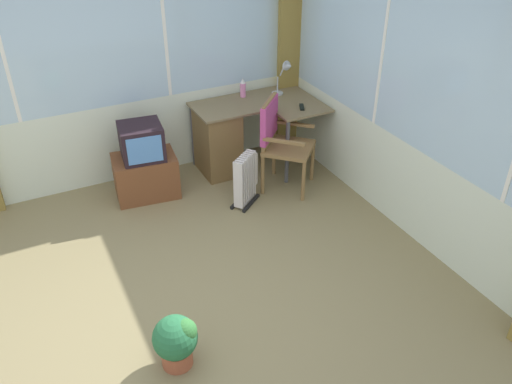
{
  "coord_description": "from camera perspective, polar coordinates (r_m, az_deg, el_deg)",
  "views": [
    {
      "loc": [
        -0.84,
        -2.91,
        3.06
      ],
      "look_at": [
        0.83,
        0.4,
        0.72
      ],
      "focal_mm": 37.12,
      "sensor_mm": 36.0,
      "label": 1
    }
  ],
  "objects": [
    {
      "name": "spray_bottle",
      "position": [
        6.04,
        -1.42,
        11.15
      ],
      "size": [
        0.06,
        0.06,
        0.22
      ],
      "color": "pink",
      "rests_on": "desk"
    },
    {
      "name": "space_heater",
      "position": [
        5.42,
        -1.08,
        1.45
      ],
      "size": [
        0.39,
        0.35,
        0.55
      ],
      "color": "silver",
      "rests_on": "ground"
    },
    {
      "name": "ground",
      "position": [
        4.32,
        -7.65,
        -13.64
      ],
      "size": [
        5.6,
        5.69,
        0.06
      ],
      "primitive_type": "cube",
      "color": "olive"
    },
    {
      "name": "east_window_panel",
      "position": [
        4.66,
        19.28,
        7.87
      ],
      "size": [
        0.07,
        4.69,
        2.55
      ],
      "color": "silver",
      "rests_on": "ground"
    },
    {
      "name": "tv_on_stand",
      "position": [
        5.62,
        -11.93,
        2.86
      ],
      "size": [
        0.69,
        0.51,
        0.81
      ],
      "color": "brown",
      "rests_on": "ground"
    },
    {
      "name": "wooden_armchair",
      "position": [
        5.56,
        2.3,
        6.33
      ],
      "size": [
        0.68,
        0.68,
        0.99
      ],
      "color": "olive",
      "rests_on": "ground"
    },
    {
      "name": "curtain_corner",
      "position": [
        6.26,
        3.77,
        15.21
      ],
      "size": [
        0.31,
        0.08,
        2.45
      ],
      "primitive_type": "cube",
      "rotation": [
        0.0,
        0.0,
        -0.03
      ],
      "color": "olive",
      "rests_on": "ground"
    },
    {
      "name": "tv_remote",
      "position": [
        5.8,
        4.96,
        9.11
      ],
      "size": [
        0.11,
        0.15,
        0.02
      ],
      "primitive_type": "cube",
      "rotation": [
        0.0,
        0.0,
        -0.46
      ],
      "color": "black",
      "rests_on": "desk"
    },
    {
      "name": "north_window_panel",
      "position": [
        5.64,
        -17.18,
        12.42
      ],
      "size": [
        4.6,
        0.07,
        2.55
      ],
      "color": "silver",
      "rests_on": "ground"
    },
    {
      "name": "potted_plant",
      "position": [
        3.84,
        -8.57,
        -15.47
      ],
      "size": [
        0.32,
        0.32,
        0.42
      ],
      "color": "#A55236",
      "rests_on": "ground"
    },
    {
      "name": "desk",
      "position": [
        5.95,
        -3.55,
        5.97
      ],
      "size": [
        1.35,
        0.92,
        0.77
      ],
      "color": "olive",
      "rests_on": "ground"
    },
    {
      "name": "desk_lamp",
      "position": [
        6.06,
        3.24,
        12.74
      ],
      "size": [
        0.23,
        0.19,
        0.4
      ],
      "color": "#B2B7BC",
      "rests_on": "desk"
    }
  ]
}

